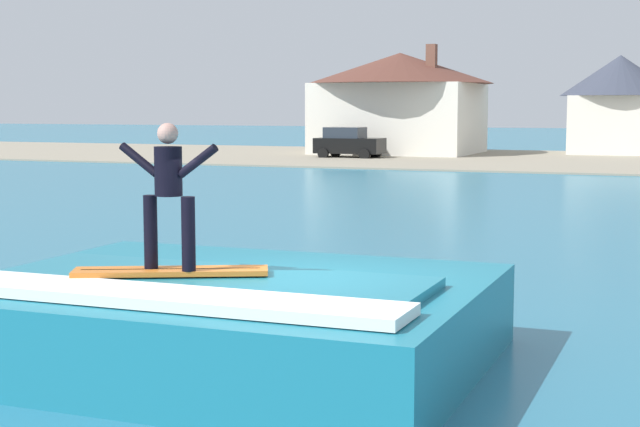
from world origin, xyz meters
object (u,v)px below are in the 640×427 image
(surfboard, at_px, (171,271))
(car_near_shore, at_px, (349,143))
(house_small_cottage, at_px, (619,99))
(surfer, at_px, (169,188))
(wave_crest, at_px, (226,319))
(house_with_chimney, at_px, (400,97))

(surfboard, xyz_separation_m, car_near_shore, (-13.78, 44.42, -0.24))
(car_near_shore, xyz_separation_m, house_small_cottage, (14.50, 10.60, 2.59))
(surfer, bearing_deg, house_small_cottage, 89.27)
(car_near_shore, relative_size, house_small_cottage, 0.53)
(surfboard, distance_m, car_near_shore, 46.51)
(car_near_shore, bearing_deg, house_small_cottage, 36.18)
(wave_crest, bearing_deg, house_with_chimney, 104.50)
(surfer, relative_size, house_small_cottage, 0.23)
(surfer, relative_size, car_near_shore, 0.43)
(car_near_shore, relative_size, house_with_chimney, 0.33)
(surfer, bearing_deg, surfboard, 109.86)
(wave_crest, xyz_separation_m, house_with_chimney, (-12.95, 50.09, 3.11))
(surfboard, height_order, house_with_chimney, house_with_chimney)
(surfer, xyz_separation_m, car_near_shore, (-13.80, 44.47, -1.22))
(car_near_shore, height_order, house_small_cottage, house_small_cottage)
(surfboard, height_order, house_small_cottage, house_small_cottage)
(surfer, distance_m, car_near_shore, 46.58)
(wave_crest, distance_m, surfer, 1.78)
(wave_crest, relative_size, house_with_chimney, 0.50)
(house_with_chimney, height_order, house_small_cottage, house_with_chimney)
(surfboard, distance_m, house_with_chimney, 52.20)
(car_near_shore, distance_m, house_small_cottage, 18.15)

